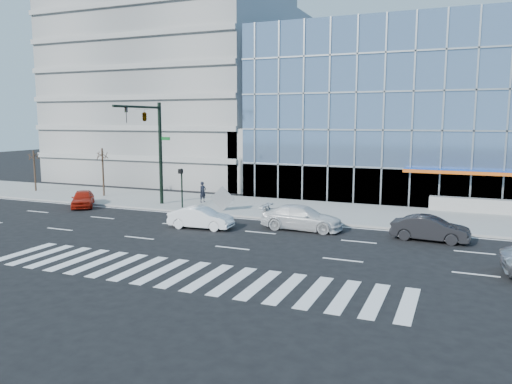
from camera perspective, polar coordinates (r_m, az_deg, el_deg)
ground at (r=30.52m, az=0.50°, el=-4.65°), size 160.00×160.00×0.00m
sidewalk at (r=37.88m, az=5.07°, el=-2.02°), size 120.00×8.00×0.15m
theatre_building at (r=53.63m, az=25.91°, el=8.18°), size 42.00×26.00×15.00m
parking_garage at (r=62.06m, az=-7.72°, el=11.14°), size 24.00×24.00×20.00m
ramp_block at (r=48.84m, az=1.95°, el=3.78°), size 6.00×8.00×6.00m
tower_far_mid at (r=117.08m, az=-15.02°, el=19.43°), size 13.00×13.00×60.00m
tower_backdrop at (r=107.28m, az=-0.26°, el=17.50°), size 14.00×14.00×48.00m
traffic_signal at (r=39.05m, az=-12.10°, el=7.12°), size 1.14×5.74×8.00m
ped_signal_post at (r=38.29m, az=-8.52°, el=1.16°), size 0.30×0.33×3.00m
street_tree_near at (r=45.73m, az=-17.16°, el=4.09°), size 1.10×1.10×4.23m
street_tree_far at (r=51.23m, az=-24.06°, el=3.78°), size 1.10×1.10×3.87m
white_suv at (r=31.34m, az=5.26°, el=-2.95°), size 5.17×2.14×1.50m
white_sedan at (r=31.75m, az=-6.32°, el=-2.95°), size 4.21×1.75×1.35m
dark_sedan at (r=30.02m, az=19.28°, el=-3.97°), size 4.38×1.80×1.41m
red_sedan at (r=41.52m, az=-19.18°, el=-0.72°), size 3.61×4.09×1.34m
pedestrian at (r=40.73m, az=-6.11°, el=-0.00°), size 0.61×0.72×1.69m
tilted_panel at (r=36.85m, az=-3.86°, el=-0.73°), size 1.81×0.44×1.84m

